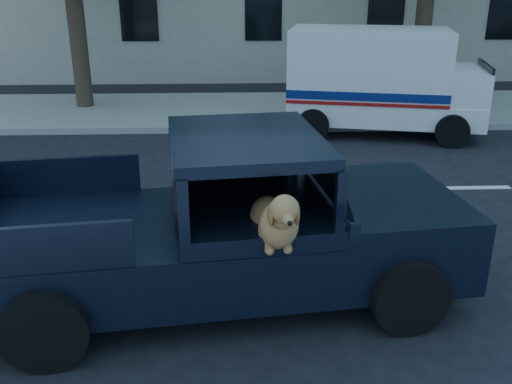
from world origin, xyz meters
TOP-DOWN VIEW (x-y plane):
  - ground at (0.00, 0.00)m, footprint 120.00×120.00m
  - far_sidewalk at (0.00, 9.20)m, footprint 60.00×4.00m
  - lane_stripes at (2.00, 3.40)m, footprint 21.60×0.14m
  - pickup_truck at (-0.23, 0.06)m, footprint 5.54×2.94m
  - mail_truck at (3.34, 7.14)m, footprint 4.61×2.95m

SIDE VIEW (x-z plane):
  - ground at x=0.00m, z-range 0.00..0.00m
  - lane_stripes at x=2.00m, z-range 0.00..0.01m
  - far_sidewalk at x=0.00m, z-range 0.00..0.15m
  - pickup_truck at x=-0.23m, z-range -0.31..1.60m
  - mail_truck at x=3.34m, z-range -0.15..2.20m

